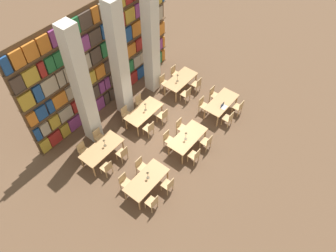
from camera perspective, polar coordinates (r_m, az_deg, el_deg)
ground_plane at (r=15.66m, az=-0.37°, el=-1.40°), size 40.00×40.00×0.00m
bookshelf_bank at (r=15.73m, az=-11.20°, el=11.37°), size 8.92×0.35×5.50m
pillar_left at (r=13.87m, az=-14.72°, el=6.31°), size 0.61×0.61×6.00m
pillar_center at (r=14.87m, az=-8.50°, el=10.90°), size 0.61×0.61×6.00m
pillar_right at (r=16.10m, az=-3.00°, el=14.74°), size 0.61×0.61×6.00m
reading_table_0 at (r=13.41m, az=-3.75°, el=-9.46°), size 1.94×0.91×0.75m
chair_0 at (r=13.14m, az=-2.72°, el=-13.12°), size 0.42×0.40×0.88m
chair_1 at (r=13.69m, az=-7.52°, el=-9.63°), size 0.42×0.40×0.88m
chair_2 at (r=13.50m, az=0.04°, el=-10.21°), size 0.42×0.40×0.88m
chair_3 at (r=14.04m, az=-4.73°, el=-6.95°), size 0.42×0.40×0.88m
desk_lamp_0 at (r=13.14m, az=-3.55°, el=-8.32°), size 0.14×0.14×0.42m
reading_table_1 at (r=14.68m, az=3.45°, el=-2.07°), size 1.94×0.91×0.75m
chair_4 at (r=14.35m, az=4.68°, el=-5.14°), size 0.42×0.40×0.88m
chair_5 at (r=14.85m, az=0.03°, el=-2.28°), size 0.42×0.40×0.88m
chair_6 at (r=14.85m, az=6.79°, el=-2.79°), size 0.42×0.40×0.88m
chair_7 at (r=15.34m, az=2.23°, el=-0.11°), size 0.42×0.40×0.88m
desk_lamp_1 at (r=14.28m, az=3.14°, el=-1.50°), size 0.14×0.14×0.47m
reading_table_2 at (r=16.33m, az=9.30°, el=3.99°), size 1.94×0.91×0.75m
chair_8 at (r=15.94m, az=10.49°, el=1.32°), size 0.42×0.40×0.88m
chair_9 at (r=16.39m, az=6.12°, el=3.71°), size 0.42×0.40×0.88m
chair_10 at (r=16.56m, az=12.20°, el=3.24°), size 0.42×0.40×0.88m
chair_11 at (r=17.00m, az=7.94°, el=5.50°), size 0.42×0.40×0.88m
laptop at (r=16.00m, az=9.65°, el=3.38°), size 0.32×0.22×0.21m
reading_table_3 at (r=14.55m, az=-11.43°, el=-3.99°), size 1.94×0.91×0.75m
chair_12 at (r=14.18m, az=-10.59°, el=-7.14°), size 0.42×0.40×0.88m
chair_13 at (r=14.95m, az=-14.55°, el=-4.10°), size 0.42×0.40×0.88m
chair_14 at (r=14.51m, az=-7.92°, el=-4.71°), size 0.42×0.40×0.88m
chair_15 at (r=15.26m, az=-11.92°, el=-1.87°), size 0.42×0.40×0.88m
desk_lamp_2 at (r=14.32m, az=-11.06°, el=-2.68°), size 0.14×0.14×0.42m
reading_table_4 at (r=15.72m, az=-4.20°, el=2.41°), size 1.94×0.91×0.75m
chair_16 at (r=15.29m, az=-3.29°, el=-0.40°), size 0.42×0.40×0.88m
chair_17 at (r=16.00m, az=-7.32°, el=2.10°), size 0.42×0.40×0.88m
chair_18 at (r=15.79m, az=-0.88°, el=1.82°), size 0.42×0.40×0.88m
chair_19 at (r=16.49m, az=-4.89°, el=4.16°), size 0.42×0.40×0.88m
desk_lamp_3 at (r=15.48m, az=-3.98°, el=3.60°), size 0.14×0.14×0.47m
reading_table_5 at (r=17.35m, az=2.22°, el=7.98°), size 1.94×0.91×0.75m
chair_20 at (r=16.88m, az=3.21°, el=5.59°), size 0.42×0.40×0.88m
chair_21 at (r=17.52m, az=-0.72°, el=7.66°), size 0.42×0.40×0.88m
chair_22 at (r=17.46m, az=5.06°, el=7.26°), size 0.42×0.40×0.88m
chair_23 at (r=18.09m, az=1.19°, el=9.22°), size 0.42×0.40×0.88m
desk_lamp_4 at (r=16.97m, az=1.68°, el=8.61°), size 0.14×0.14×0.46m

